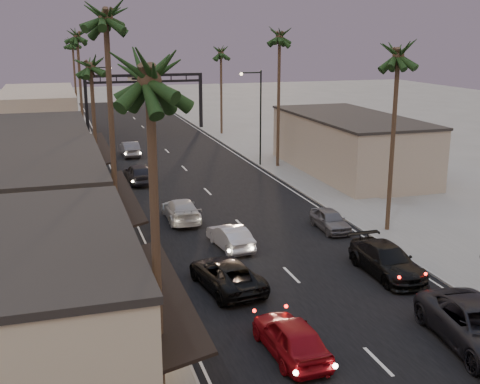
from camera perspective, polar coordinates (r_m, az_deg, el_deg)
ground at (r=51.08m, az=-3.90°, el=0.85°), size 200.00×200.00×0.00m
road at (r=55.83m, az=-5.09°, el=2.04°), size 14.00×120.00×0.02m
sidewalk_left at (r=61.54m, az=-15.17°, el=2.83°), size 5.00×92.00×0.12m
sidewalk_right at (r=64.92m, az=1.83°, el=3.95°), size 5.00×92.00×0.12m
storefront_near at (r=22.49m, az=-20.32°, el=-11.29°), size 8.00×12.00×5.50m
storefront_mid at (r=35.64m, az=-19.31°, el=-1.58°), size 8.00×14.00×5.50m
storefront_far at (r=51.27m, az=-18.79°, el=3.01°), size 8.00×16.00×5.00m
storefront_dist at (r=73.90m, az=-18.48°, el=6.83°), size 8.00×20.00×6.00m
building_right at (r=55.36m, az=10.34°, el=4.38°), size 8.00×18.00×5.00m
arch at (r=79.38m, az=-9.05°, el=9.75°), size 15.20×0.40×7.27m
streetlight_right at (r=56.73m, az=1.70°, el=7.76°), size 2.13×0.30×9.00m
streetlight_left at (r=66.79m, az=-13.47°, el=8.43°), size 2.13×0.30×9.00m
palm_la at (r=17.51m, az=-8.64°, el=11.86°), size 3.20×3.20×13.20m
palm_lb at (r=30.42m, az=-12.67°, el=16.53°), size 3.20×3.20×15.20m
palm_lc at (r=44.40m, az=-14.02°, el=12.03°), size 3.20×3.20×12.20m
palm_ld at (r=63.34m, az=-15.22°, el=14.43°), size 3.20×3.20×14.20m
palm_ra at (r=37.90m, az=14.83°, el=13.05°), size 3.20×3.20×13.20m
palm_rb at (r=55.92m, az=3.78°, el=14.91°), size 3.20×3.20×14.20m
palm_rc at (r=74.98m, az=-1.82°, el=13.41°), size 3.20×3.20×12.20m
palm_far at (r=86.34m, az=-15.62°, el=13.73°), size 3.20×3.20×13.20m
oncoming_red at (r=24.30m, az=4.85°, el=-13.50°), size 2.05×4.71×1.58m
oncoming_pickup at (r=30.05m, az=-1.30°, el=-7.80°), size 3.17×5.62×1.48m
oncoming_silver at (r=35.47m, az=-0.94°, el=-4.27°), size 1.96×4.39×1.40m
oncoming_white at (r=40.83m, az=-5.60°, el=-1.70°), size 2.14×5.13×1.48m
oncoming_dgrey at (r=51.55m, az=-9.61°, el=1.76°), size 2.36×5.03×1.67m
oncoming_grey_far at (r=63.18m, az=-10.40°, el=4.06°), size 1.70×4.66×1.53m
curbside_near at (r=26.55m, az=21.79°, el=-11.77°), size 3.65×6.70×1.78m
curbside_black at (r=32.55m, az=13.75°, el=-6.32°), size 2.28×5.51×1.59m
curbside_grey at (r=39.13m, az=8.56°, el=-2.63°), size 1.68×3.99×1.35m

